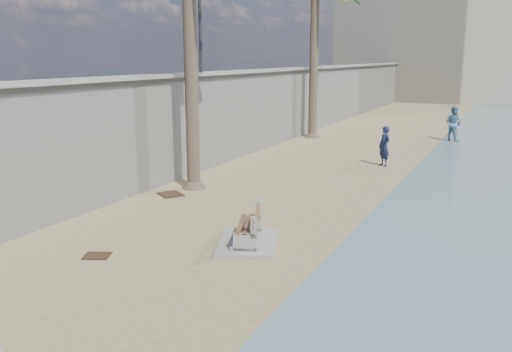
# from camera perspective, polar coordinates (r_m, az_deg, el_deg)

# --- Properties ---
(seawall) EXTENTS (0.45, 70.00, 3.50)m
(seawall) POSITION_cam_1_polar(r_m,az_deg,el_deg) (27.33, 2.92, 7.38)
(seawall) COLOR gray
(seawall) RESTS_ON ground_plane
(wall_cap) EXTENTS (0.80, 70.00, 0.12)m
(wall_cap) POSITION_cam_1_polar(r_m,az_deg,el_deg) (27.23, 2.96, 11.15)
(wall_cap) COLOR gray
(wall_cap) RESTS_ON seawall
(end_building) EXTENTS (18.00, 12.00, 14.00)m
(end_building) POSITION_cam_1_polar(r_m,az_deg,el_deg) (57.64, 18.93, 14.64)
(end_building) COLOR #B7AA93
(end_building) RESTS_ON ground_plane
(bench_far) EXTENTS (1.86, 2.21, 0.78)m
(bench_far) POSITION_cam_1_polar(r_m,az_deg,el_deg) (12.27, -0.86, -5.70)
(bench_far) COLOR gray
(bench_far) RESTS_ON ground_plane
(person_a) EXTENTS (0.77, 0.76, 1.79)m
(person_a) POSITION_cam_1_polar(r_m,az_deg,el_deg) (21.50, 13.37, 3.37)
(person_a) COLOR #151A3A
(person_a) RESTS_ON ground_plane
(person_b) EXTENTS (1.17, 1.07, 1.95)m
(person_b) POSITION_cam_1_polar(r_m,az_deg,el_deg) (29.05, 20.07, 5.41)
(person_b) COLOR teal
(person_b) RESTS_ON ground_plane
(debris_c) EXTENTS (1.02, 0.97, 0.03)m
(debris_c) POSITION_cam_1_polar(r_m,az_deg,el_deg) (16.89, -8.96, -1.92)
(debris_c) COLOR #382616
(debris_c) RESTS_ON ground_plane
(debris_d) EXTENTS (0.67, 0.61, 0.03)m
(debris_d) POSITION_cam_1_polar(r_m,az_deg,el_deg) (12.15, -16.39, -8.06)
(debris_d) COLOR #382616
(debris_d) RESTS_ON ground_plane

